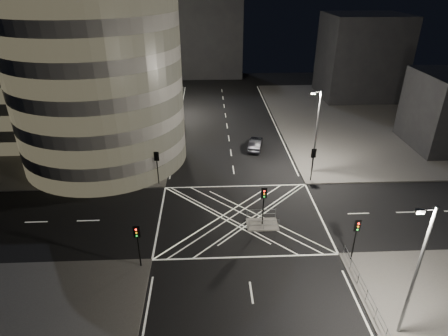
{
  "coord_description": "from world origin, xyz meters",
  "views": [
    {
      "loc": [
        -3.03,
        -30.71,
        21.6
      ],
      "look_at": [
        -1.4,
        4.82,
        3.0
      ],
      "focal_mm": 30.0,
      "sensor_mm": 36.0,
      "label": 1
    }
  ],
  "objects_px": {
    "traffic_signal_island": "(264,200)",
    "street_lamp_right_far": "(316,130)",
    "street_lamp_left_far": "(168,84)",
    "central_island": "(262,224)",
    "traffic_signal_nr": "(356,233)",
    "street_lamp_right_near": "(416,270)",
    "traffic_signal_fl": "(157,162)",
    "traffic_signal_nl": "(137,239)",
    "traffic_signal_fr": "(313,159)",
    "street_lamp_left_near": "(155,123)",
    "sedan": "(256,144)"
  },
  "relations": [
    {
      "from": "traffic_signal_nl",
      "to": "central_island",
      "type": "bearing_deg",
      "value": 26.14
    },
    {
      "from": "sedan",
      "to": "street_lamp_right_far",
      "type": "bearing_deg",
      "value": 143.69
    },
    {
      "from": "traffic_signal_nr",
      "to": "street_lamp_left_near",
      "type": "xyz_separation_m",
      "value": [
        -18.24,
        18.8,
        2.63
      ]
    },
    {
      "from": "central_island",
      "to": "street_lamp_right_near",
      "type": "distance_m",
      "value": 15.54
    },
    {
      "from": "traffic_signal_nl",
      "to": "traffic_signal_fl",
      "type": "bearing_deg",
      "value": 90.0
    },
    {
      "from": "traffic_signal_nl",
      "to": "traffic_signal_nr",
      "type": "height_order",
      "value": "same"
    },
    {
      "from": "traffic_signal_island",
      "to": "street_lamp_left_near",
      "type": "bearing_deg",
      "value": 130.27
    },
    {
      "from": "central_island",
      "to": "traffic_signal_nl",
      "type": "bearing_deg",
      "value": -153.86
    },
    {
      "from": "traffic_signal_fl",
      "to": "traffic_signal_island",
      "type": "distance_m",
      "value": 13.62
    },
    {
      "from": "central_island",
      "to": "traffic_signal_fl",
      "type": "distance_m",
      "value": 13.91
    },
    {
      "from": "traffic_signal_fl",
      "to": "street_lamp_right_near",
      "type": "distance_m",
      "value": 27.79
    },
    {
      "from": "traffic_signal_fr",
      "to": "street_lamp_left_near",
      "type": "bearing_deg",
      "value": 164.08
    },
    {
      "from": "central_island",
      "to": "street_lamp_right_near",
      "type": "relative_size",
      "value": 0.3
    },
    {
      "from": "street_lamp_left_far",
      "to": "central_island",
      "type": "bearing_deg",
      "value": -70.05
    },
    {
      "from": "traffic_signal_nr",
      "to": "central_island",
      "type": "bearing_deg",
      "value": 142.07
    },
    {
      "from": "traffic_signal_nr",
      "to": "traffic_signal_island",
      "type": "bearing_deg",
      "value": 142.07
    },
    {
      "from": "traffic_signal_fr",
      "to": "traffic_signal_nr",
      "type": "height_order",
      "value": "same"
    },
    {
      "from": "traffic_signal_nl",
      "to": "traffic_signal_island",
      "type": "height_order",
      "value": "same"
    },
    {
      "from": "street_lamp_right_near",
      "to": "street_lamp_left_far",
      "type": "bearing_deg",
      "value": 113.21
    },
    {
      "from": "central_island",
      "to": "traffic_signal_nr",
      "type": "xyz_separation_m",
      "value": [
        6.8,
        -5.3,
        2.84
      ]
    },
    {
      "from": "street_lamp_left_far",
      "to": "street_lamp_right_near",
      "type": "relative_size",
      "value": 1.0
    },
    {
      "from": "central_island",
      "to": "street_lamp_right_near",
      "type": "height_order",
      "value": "street_lamp_right_near"
    },
    {
      "from": "street_lamp_left_near",
      "to": "sedan",
      "type": "distance_m",
      "value": 14.32
    },
    {
      "from": "street_lamp_left_far",
      "to": "traffic_signal_island",
      "type": "bearing_deg",
      "value": -70.05
    },
    {
      "from": "street_lamp_right_far",
      "to": "street_lamp_left_far",
      "type": "bearing_deg",
      "value": 131.94
    },
    {
      "from": "street_lamp_left_far",
      "to": "street_lamp_right_far",
      "type": "xyz_separation_m",
      "value": [
        18.87,
        -21.0,
        0.0
      ]
    },
    {
      "from": "traffic_signal_island",
      "to": "street_lamp_right_far",
      "type": "distance_m",
      "value": 13.13
    },
    {
      "from": "traffic_signal_fr",
      "to": "traffic_signal_nr",
      "type": "relative_size",
      "value": 1.0
    },
    {
      "from": "central_island",
      "to": "traffic_signal_fr",
      "type": "bearing_deg",
      "value": 50.67
    },
    {
      "from": "central_island",
      "to": "traffic_signal_nl",
      "type": "height_order",
      "value": "traffic_signal_nl"
    },
    {
      "from": "traffic_signal_fl",
      "to": "traffic_signal_nr",
      "type": "bearing_deg",
      "value": -37.69
    },
    {
      "from": "street_lamp_left_far",
      "to": "street_lamp_right_far",
      "type": "relative_size",
      "value": 1.0
    },
    {
      "from": "street_lamp_left_far",
      "to": "street_lamp_right_far",
      "type": "height_order",
      "value": "same"
    },
    {
      "from": "traffic_signal_nr",
      "to": "street_lamp_right_far",
      "type": "height_order",
      "value": "street_lamp_right_far"
    },
    {
      "from": "traffic_signal_nr",
      "to": "street_lamp_right_near",
      "type": "xyz_separation_m",
      "value": [
        0.64,
        -7.2,
        2.63
      ]
    },
    {
      "from": "traffic_signal_fl",
      "to": "traffic_signal_island",
      "type": "relative_size",
      "value": 1.0
    },
    {
      "from": "traffic_signal_island",
      "to": "street_lamp_right_far",
      "type": "relative_size",
      "value": 0.4
    },
    {
      "from": "traffic_signal_fr",
      "to": "sedan",
      "type": "distance_m",
      "value": 10.89
    },
    {
      "from": "central_island",
      "to": "traffic_signal_fr",
      "type": "xyz_separation_m",
      "value": [
        6.8,
        8.3,
        2.84
      ]
    },
    {
      "from": "traffic_signal_nl",
      "to": "sedan",
      "type": "distance_m",
      "value": 26.0
    },
    {
      "from": "traffic_signal_fl",
      "to": "street_lamp_right_far",
      "type": "height_order",
      "value": "street_lamp_right_far"
    },
    {
      "from": "traffic_signal_island",
      "to": "street_lamp_right_near",
      "type": "xyz_separation_m",
      "value": [
        7.44,
        -12.5,
        2.63
      ]
    },
    {
      "from": "street_lamp_right_far",
      "to": "traffic_signal_fl",
      "type": "bearing_deg",
      "value": -173.12
    },
    {
      "from": "street_lamp_right_near",
      "to": "traffic_signal_fl",
      "type": "bearing_deg",
      "value": 131.24
    },
    {
      "from": "traffic_signal_island",
      "to": "street_lamp_left_far",
      "type": "relative_size",
      "value": 0.4
    },
    {
      "from": "traffic_signal_nl",
      "to": "street_lamp_right_far",
      "type": "distance_m",
      "value": 24.27
    },
    {
      "from": "traffic_signal_island",
      "to": "street_lamp_right_near",
      "type": "bearing_deg",
      "value": -59.25
    },
    {
      "from": "street_lamp_left_far",
      "to": "traffic_signal_nl",
      "type": "bearing_deg",
      "value": -89.01
    },
    {
      "from": "traffic_signal_nr",
      "to": "street_lamp_right_far",
      "type": "relative_size",
      "value": 0.4
    },
    {
      "from": "traffic_signal_fr",
      "to": "street_lamp_left_far",
      "type": "distance_m",
      "value": 29.63
    }
  ]
}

